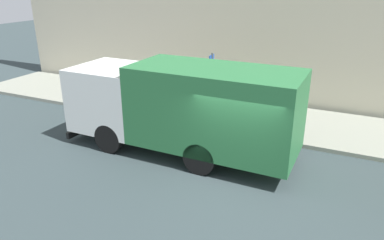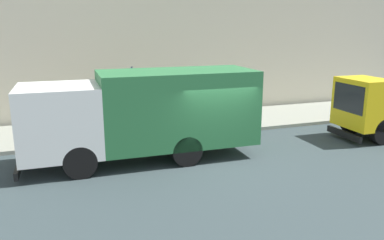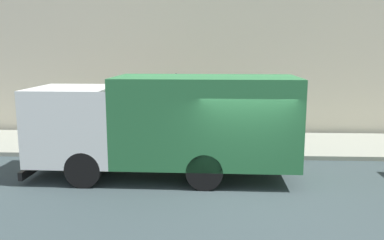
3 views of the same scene
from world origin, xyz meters
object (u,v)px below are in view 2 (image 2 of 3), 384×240
pedestrian_walking (138,112)px  traffic_cone_orange (37,138)px  small_flatbed_truck (384,110)px  street_sign_post (133,96)px  large_utility_truck (145,112)px  pedestrian_standing (71,115)px

pedestrian_walking → traffic_cone_orange: pedestrian_walking is taller
small_flatbed_truck → pedestrian_walking: (3.03, 9.45, -0.06)m
small_flatbed_truck → street_sign_post: street_sign_post is taller
pedestrian_walking → street_sign_post: 0.73m
pedestrian_walking → large_utility_truck: bearing=-139.4°
small_flatbed_truck → street_sign_post: bearing=74.3°
traffic_cone_orange → street_sign_post: size_ratio=0.22×
pedestrian_walking → street_sign_post: bearing=165.2°
large_utility_truck → small_flatbed_truck: bearing=-92.2°
large_utility_truck → street_sign_post: 2.42m
small_flatbed_truck → traffic_cone_orange: bearing=79.4°
small_flatbed_truck → pedestrian_standing: small_flatbed_truck is taller
large_utility_truck → pedestrian_walking: 2.60m
traffic_cone_orange → pedestrian_standing: bearing=-58.8°
pedestrian_standing → street_sign_post: street_sign_post is taller
small_flatbed_truck → traffic_cone_orange: (2.76, 13.24, -0.70)m
large_utility_truck → street_sign_post: bearing=-0.7°
large_utility_truck → traffic_cone_orange: bearing=58.2°
pedestrian_standing → pedestrian_walking: bearing=-111.1°
pedestrian_standing → traffic_cone_orange: (-0.76, 1.26, -0.60)m
large_utility_truck → small_flatbed_truck: (-0.51, -9.72, -0.52)m
pedestrian_walking → street_sign_post: street_sign_post is taller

